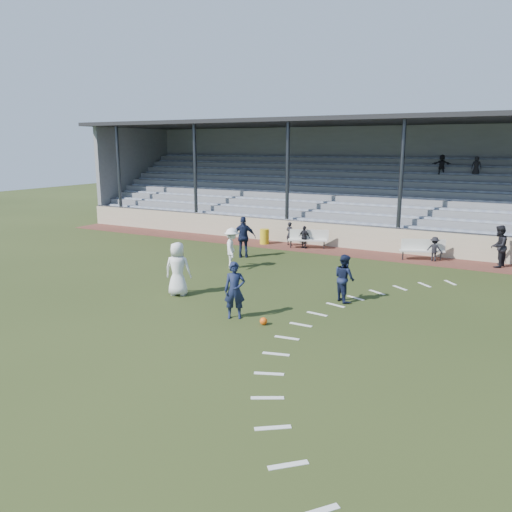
{
  "coord_description": "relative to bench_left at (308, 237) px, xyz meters",
  "views": [
    {
      "loc": [
        8.29,
        -12.93,
        5.19
      ],
      "look_at": [
        0.0,
        2.5,
        1.3
      ],
      "focal_mm": 35.0,
      "sensor_mm": 36.0,
      "label": 1
    }
  ],
  "objects": [
    {
      "name": "ground",
      "position": [
        1.26,
        -10.53,
        -0.58
      ],
      "size": [
        90.0,
        90.0,
        0.0
      ],
      "primitive_type": "plane",
      "color": "#283315",
      "rests_on": "ground"
    },
    {
      "name": "player_white_wing",
      "position": [
        -1.28,
        -5.48,
        0.29
      ],
      "size": [
        1.11,
        1.31,
        1.76
      ],
      "primitive_type": "imported",
      "rotation": [
        0.0,
        0.0,
        2.07
      ],
      "color": "white",
      "rests_on": "ground"
    },
    {
      "name": "official",
      "position": [
        8.8,
        0.07,
        0.35
      ],
      "size": [
        0.89,
        1.03,
        1.83
      ],
      "primitive_type": "imported",
      "rotation": [
        0.0,
        0.0,
        4.47
      ],
      "color": "black",
      "rests_on": "cinder_track"
    },
    {
      "name": "sub_left_near",
      "position": [
        -1.14,
        0.21,
        0.06
      ],
      "size": [
        0.51,
        0.4,
        1.25
      ],
      "primitive_type": "imported",
      "rotation": [
        0.0,
        0.0,
        2.89
      ],
      "color": "black",
      "rests_on": "cinder_track"
    },
    {
      "name": "bench_right",
      "position": [
        5.67,
        0.02,
        0.0
      ],
      "size": [
        2.0,
        1.2,
        0.95
      ],
      "rotation": [
        0.0,
        0.0,
        0.4
      ],
      "color": "silver",
      "rests_on": "cinder_track"
    },
    {
      "name": "cinder_track",
      "position": [
        1.26,
        -0.03,
        -0.57
      ],
      "size": [
        34.0,
        2.0,
        0.02
      ],
      "primitive_type": "cube",
      "color": "#532921",
      "rests_on": "ground"
    },
    {
      "name": "trash_bin",
      "position": [
        -2.5,
        -0.08,
        -0.17
      ],
      "size": [
        0.5,
        0.5,
        0.8
      ],
      "primitive_type": "cylinder",
      "color": "gold",
      "rests_on": "cinder_track"
    },
    {
      "name": "grandstand",
      "position": [
        1.26,
        5.73,
        1.62
      ],
      "size": [
        34.6,
        9.0,
        6.61
      ],
      "color": "gray",
      "rests_on": "ground"
    },
    {
      "name": "penalty_arc",
      "position": [
        5.38,
        -10.53,
        -0.58
      ],
      "size": [
        3.89,
        14.63,
        0.01
      ],
      "color": "silver",
      "rests_on": "ground"
    },
    {
      "name": "sub_left_far",
      "position": [
        -0.15,
        -0.17,
        0.01
      ],
      "size": [
        0.73,
        0.45,
        1.16
      ],
      "primitive_type": "imported",
      "rotation": [
        0.0,
        0.0,
        2.88
      ],
      "color": "black",
      "rests_on": "cinder_track"
    },
    {
      "name": "player_white_lead",
      "position": [
        -0.91,
        -9.8,
        0.37
      ],
      "size": [
        1.07,
        0.86,
        1.9
      ],
      "primitive_type": "imported",
      "rotation": [
        0.0,
        0.0,
        3.45
      ],
      "color": "white",
      "rests_on": "ground"
    },
    {
      "name": "sub_right",
      "position": [
        6.2,
        -0.04,
        -0.0
      ],
      "size": [
        0.75,
        0.46,
        1.12
      ],
      "primitive_type": "imported",
      "rotation": [
        0.0,
        0.0,
        3.07
      ],
      "color": "black",
      "rests_on": "cinder_track"
    },
    {
      "name": "player_navy_lead",
      "position": [
        2.08,
        -10.93,
        0.3
      ],
      "size": [
        0.77,
        0.67,
        1.77
      ],
      "primitive_type": "imported",
      "rotation": [
        0.0,
        0.0,
        0.49
      ],
      "color": "#141B38",
      "rests_on": "ground"
    },
    {
      "name": "player_navy_wing",
      "position": [
        -1.89,
        -3.4,
        0.39
      ],
      "size": [
        1.23,
        0.95,
        1.94
      ],
      "primitive_type": "imported",
      "rotation": [
        0.0,
        0.0,
        3.63
      ],
      "color": "#141B38",
      "rests_on": "ground"
    },
    {
      "name": "football",
      "position": [
        3.13,
        -11.05,
        -0.47
      ],
      "size": [
        0.22,
        0.22,
        0.22
      ],
      "primitive_type": "sphere",
      "color": "#F2570E",
      "rests_on": "ground"
    },
    {
      "name": "retaining_wall",
      "position": [
        1.26,
        1.02,
        0.02
      ],
      "size": [
        34.0,
        0.18,
        1.2
      ],
      "primitive_type": "cube",
      "color": "tan",
      "rests_on": "ground"
    },
    {
      "name": "player_navy_mid",
      "position": [
        4.48,
        -7.71,
        0.23
      ],
      "size": [
        1.0,
        0.98,
        1.63
      ],
      "primitive_type": "imported",
      "rotation": [
        0.0,
        0.0,
        2.44
      ],
      "color": "#141B38",
      "rests_on": "ground"
    },
    {
      "name": "bench_left",
      "position": [
        0.0,
        0.0,
        0.0
      ],
      "size": [
        2.01,
        1.16,
        0.95
      ],
      "rotation": [
        0.0,
        0.0,
        0.37
      ],
      "color": "silver",
      "rests_on": "cinder_track"
    }
  ]
}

